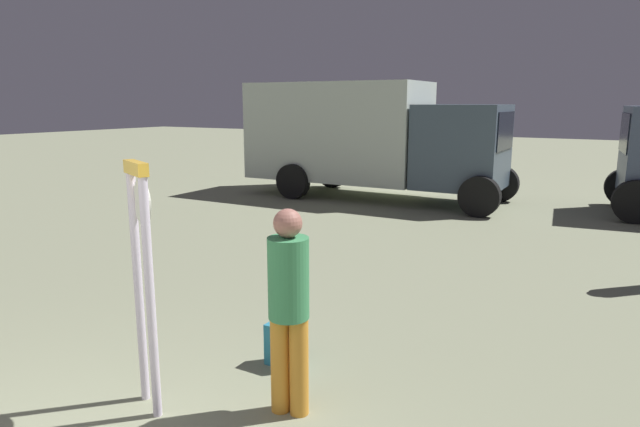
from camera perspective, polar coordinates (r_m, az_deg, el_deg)
The scene contains 4 objects.
standing_clock at distance 4.51m, azimuth -17.94°, elevation -5.19°, with size 0.39×0.24×2.02m.
person_near_clock at distance 4.31m, azimuth -3.28°, elevation -9.19°, with size 0.32×0.32×1.68m.
backpack at distance 5.35m, azimuth -3.91°, elevation -13.56°, with size 0.32×0.20×0.40m.
box_truck_far at distance 14.33m, azimuth 4.79°, elevation 8.07°, with size 6.84×2.55×2.96m.
Camera 1 is at (3.04, -1.23, 2.46)m, focal length 30.74 mm.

